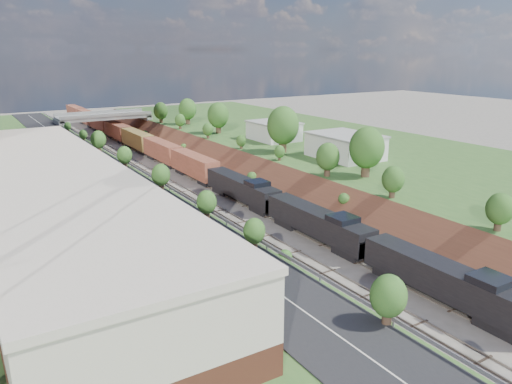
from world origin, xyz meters
name	(u,v)px	position (x,y,z in m)	size (l,w,h in m)	color
platform_right	(353,158)	(33.00, 60.00, 2.50)	(44.00, 180.00, 5.00)	#305925
embankment_left	(144,203)	(-11.00, 60.00, 0.00)	(7.07, 180.00, 7.07)	brown
embankment_right	(261,185)	(11.00, 60.00, 0.00)	(7.07, 180.00, 7.07)	brown
rail_left_track	(193,195)	(-2.60, 60.00, 0.09)	(1.58, 180.00, 0.18)	gray
rail_right_track	(220,191)	(2.60, 60.00, 0.09)	(1.58, 180.00, 0.18)	gray
road	(114,176)	(-15.50, 60.00, 5.05)	(8.00, 180.00, 0.10)	black
guardrail	(140,170)	(-11.40, 59.80, 5.55)	(0.10, 171.00, 0.70)	#99999E
commercial_building	(52,204)	(-28.00, 38.00, 8.51)	(14.30, 62.30, 7.00)	brown
overpass	(104,122)	(0.00, 122.00, 4.92)	(24.50, 8.30, 7.40)	gray
white_building_near	(345,147)	(23.50, 52.00, 7.00)	(9.00, 12.00, 4.00)	silver
white_building_far	(274,131)	(23.00, 74.00, 6.80)	(8.00, 10.00, 3.60)	silver
tree_right_large	(367,148)	(17.00, 40.00, 9.38)	(5.25, 5.25, 7.61)	#473323
tree_left_crest	(285,243)	(-11.80, 20.00, 7.04)	(2.45, 2.45, 3.55)	#473323
freight_train	(151,146)	(2.60, 93.66, 2.62)	(3.05, 171.74, 4.56)	black
suv	(203,230)	(-15.33, 29.36, 6.00)	(2.99, 6.48, 1.80)	black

